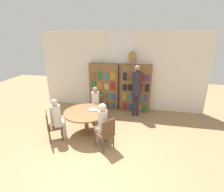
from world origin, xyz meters
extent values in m
plane|color=#9E7A51|center=(0.00, 0.00, 0.00)|extent=(16.00, 16.00, 0.00)
cube|color=silver|center=(0.00, 3.55, 1.50)|extent=(6.40, 0.06, 3.00)
cube|color=white|center=(0.00, 3.52, 2.35)|extent=(0.90, 0.01, 1.10)
cube|color=brown|center=(-0.62, 3.36, 0.91)|extent=(1.13, 0.32, 1.81)
cube|color=navy|center=(-1.07, 3.19, 0.17)|extent=(0.09, 0.02, 0.23)
cube|color=black|center=(-0.93, 3.19, 0.17)|extent=(0.10, 0.02, 0.23)
cube|color=black|center=(-0.77, 3.19, 0.17)|extent=(0.10, 0.02, 0.23)
cube|color=olive|center=(-0.62, 3.19, 0.19)|extent=(0.08, 0.02, 0.26)
cube|color=navy|center=(-0.48, 3.19, 0.18)|extent=(0.09, 0.02, 0.24)
cube|color=brown|center=(-0.34, 3.19, 0.18)|extent=(0.13, 0.02, 0.24)
cube|color=navy|center=(-0.19, 3.19, 0.20)|extent=(0.08, 0.02, 0.27)
cube|color=#2D707A|center=(-1.05, 3.19, 0.61)|extent=(0.15, 0.02, 0.31)
cube|color=#236638|center=(-0.89, 3.19, 0.60)|extent=(0.11, 0.02, 0.30)
cube|color=#236638|center=(-0.71, 3.19, 0.61)|extent=(0.12, 0.02, 0.31)
cube|color=brown|center=(-0.54, 3.19, 0.57)|extent=(0.12, 0.02, 0.23)
cube|color=#2D707A|center=(-0.37, 3.19, 0.57)|extent=(0.11, 0.02, 0.24)
cube|color=navy|center=(-0.19, 3.19, 0.56)|extent=(0.12, 0.02, 0.22)
cube|color=#236638|center=(-1.01, 3.19, 1.00)|extent=(0.15, 0.02, 0.31)
cube|color=olive|center=(-0.76, 3.19, 0.98)|extent=(0.15, 0.02, 0.26)
cube|color=tan|center=(-0.49, 3.19, 0.96)|extent=(0.17, 0.02, 0.23)
cube|color=maroon|center=(-0.23, 3.19, 1.00)|extent=(0.18, 0.02, 0.31)
cube|color=brown|center=(-1.01, 3.19, 1.36)|extent=(0.18, 0.02, 0.23)
cube|color=#236638|center=(-0.75, 3.19, 1.39)|extent=(0.14, 0.02, 0.30)
cube|color=#2D707A|center=(-0.49, 3.19, 1.35)|extent=(0.17, 0.02, 0.22)
cube|color=olive|center=(-0.25, 3.19, 1.38)|extent=(0.21, 0.02, 0.28)
cube|color=brown|center=(0.62, 3.36, 0.91)|extent=(1.13, 0.32, 1.81)
cube|color=maroon|center=(0.24, 3.19, 0.21)|extent=(0.16, 0.02, 0.29)
cube|color=navy|center=(0.49, 3.19, 0.18)|extent=(0.20, 0.02, 0.24)
cube|color=tan|center=(0.76, 3.19, 0.18)|extent=(0.17, 0.02, 0.23)
cube|color=#236638|center=(1.02, 3.19, 0.20)|extent=(0.15, 0.02, 0.27)
cube|color=olive|center=(0.20, 3.19, 0.61)|extent=(0.12, 0.02, 0.31)
cube|color=#2D707A|center=(0.41, 3.19, 0.58)|extent=(0.12, 0.02, 0.26)
cube|color=maroon|center=(0.62, 3.19, 0.59)|extent=(0.17, 0.02, 0.26)
cube|color=#2D707A|center=(0.82, 3.19, 0.58)|extent=(0.16, 0.02, 0.25)
cube|color=#4C2D6B|center=(1.03, 3.19, 0.59)|extent=(0.12, 0.02, 0.28)
cube|color=black|center=(0.22, 3.19, 0.97)|extent=(0.16, 0.02, 0.24)
cube|color=black|center=(0.42, 3.19, 0.97)|extent=(0.16, 0.02, 0.25)
cube|color=#236638|center=(0.62, 3.19, 0.96)|extent=(0.14, 0.02, 0.22)
cube|color=maroon|center=(0.82, 3.19, 0.99)|extent=(0.12, 0.02, 0.29)
cube|color=black|center=(1.04, 3.19, 0.99)|extent=(0.16, 0.02, 0.29)
cube|color=black|center=(0.21, 3.19, 1.39)|extent=(0.14, 0.02, 0.29)
cube|color=brown|center=(0.41, 3.19, 1.37)|extent=(0.14, 0.02, 0.25)
cube|color=#2D707A|center=(0.62, 3.19, 1.40)|extent=(0.15, 0.02, 0.31)
cube|color=maroon|center=(0.84, 3.19, 1.39)|extent=(0.14, 0.02, 0.30)
cube|color=#4C2D6B|center=(1.03, 3.19, 1.36)|extent=(0.18, 0.02, 0.23)
cylinder|color=#997047|center=(0.45, 3.36, 1.91)|extent=(0.17, 0.17, 0.19)
sphere|color=olive|center=(0.45, 3.36, 2.12)|extent=(0.29, 0.29, 0.29)
cylinder|color=brown|center=(-0.69, 1.35, 0.01)|extent=(0.44, 0.44, 0.03)
cylinder|color=brown|center=(-0.69, 1.35, 0.35)|extent=(0.12, 0.12, 0.65)
cylinder|color=brown|center=(-0.69, 1.35, 0.70)|extent=(1.29, 1.29, 0.04)
cube|color=brown|center=(-1.45, 0.86, 0.41)|extent=(0.55, 0.55, 0.04)
cube|color=brown|center=(-1.60, 0.76, 0.65)|extent=(0.25, 0.36, 0.45)
cylinder|color=brown|center=(-1.40, 1.09, 0.19)|extent=(0.04, 0.04, 0.39)
cylinder|color=brown|center=(-1.22, 0.80, 0.19)|extent=(0.04, 0.04, 0.39)
cylinder|color=brown|center=(-1.69, 0.91, 0.19)|extent=(0.04, 0.04, 0.39)
cylinder|color=brown|center=(-1.50, 0.62, 0.19)|extent=(0.04, 0.04, 0.39)
cube|color=brown|center=(-0.64, 2.25, 0.41)|extent=(0.42, 0.42, 0.04)
cube|color=brown|center=(-0.63, 2.43, 0.65)|extent=(0.40, 0.06, 0.45)
cylinder|color=brown|center=(-0.48, 2.07, 0.19)|extent=(0.04, 0.04, 0.39)
cylinder|color=brown|center=(-0.82, 2.09, 0.19)|extent=(0.04, 0.04, 0.39)
cylinder|color=brown|center=(-0.46, 2.41, 0.19)|extent=(0.04, 0.04, 0.39)
cylinder|color=brown|center=(-0.80, 2.43, 0.19)|extent=(0.04, 0.04, 0.39)
cube|color=brown|center=(0.01, 0.77, 0.41)|extent=(0.56, 0.56, 0.04)
cube|color=brown|center=(0.15, 0.66, 0.65)|extent=(0.28, 0.33, 0.45)
cylinder|color=brown|center=(-0.23, 0.75, 0.19)|extent=(0.04, 0.04, 0.39)
cylinder|color=brown|center=(-0.01, 1.01, 0.19)|extent=(0.04, 0.04, 0.39)
cylinder|color=brown|center=(0.04, 0.53, 0.19)|extent=(0.04, 0.04, 0.39)
cylinder|color=brown|center=(0.25, 0.80, 0.19)|extent=(0.04, 0.04, 0.39)
cube|color=beige|center=(-0.65, 2.11, 0.49)|extent=(0.28, 0.33, 0.12)
cylinder|color=beige|center=(-0.64, 2.19, 0.80)|extent=(0.27, 0.27, 0.50)
sphere|color=#A37A5B|center=(-0.64, 2.19, 1.14)|extent=(0.18, 0.18, 0.18)
cylinder|color=beige|center=(-0.58, 2.00, 0.21)|extent=(0.10, 0.10, 0.43)
cylinder|color=beige|center=(-0.73, 2.01, 0.21)|extent=(0.10, 0.10, 0.43)
cube|color=beige|center=(-0.09, 0.86, 0.49)|extent=(0.40, 0.39, 0.12)
cylinder|color=beige|center=(-0.03, 0.81, 0.80)|extent=(0.25, 0.25, 0.50)
sphere|color=#DBB293|center=(-0.03, 0.81, 1.15)|extent=(0.20, 0.20, 0.20)
cylinder|color=beige|center=(-0.22, 0.88, 0.21)|extent=(0.10, 0.10, 0.43)
cylinder|color=beige|center=(-0.14, 0.99, 0.21)|extent=(0.10, 0.10, 0.43)
cube|color=beige|center=(-1.33, 0.93, 0.49)|extent=(0.42, 0.41, 0.12)
cylinder|color=beige|center=(-1.40, 0.89, 0.80)|extent=(0.28, 0.28, 0.50)
sphere|color=tan|center=(-1.40, 0.89, 1.14)|extent=(0.18, 0.18, 0.18)
cylinder|color=beige|center=(-1.28, 1.06, 0.21)|extent=(0.10, 0.10, 0.43)
cylinder|color=beige|center=(-1.20, 0.93, 0.21)|extent=(0.10, 0.10, 0.43)
cylinder|color=#28232D|center=(0.60, 2.85, 0.41)|extent=(0.10, 0.10, 0.81)
cylinder|color=#28232D|center=(0.74, 2.85, 0.41)|extent=(0.10, 0.10, 0.81)
cylinder|color=#28232D|center=(0.67, 2.85, 1.25)|extent=(0.30, 0.30, 0.88)
sphere|color=#A37A5B|center=(0.67, 2.85, 1.78)|extent=(0.19, 0.19, 0.19)
cylinder|color=#28232D|center=(0.76, 3.12, 1.47)|extent=(0.07, 0.30, 0.07)
cube|color=silver|center=(-0.51, 1.50, 0.73)|extent=(0.24, 0.18, 0.03)
camera|label=1|loc=(1.00, -3.08, 2.90)|focal=28.00mm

